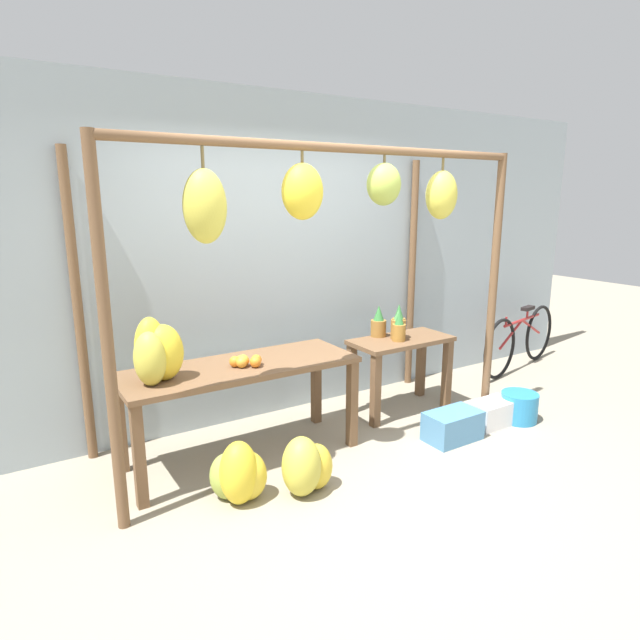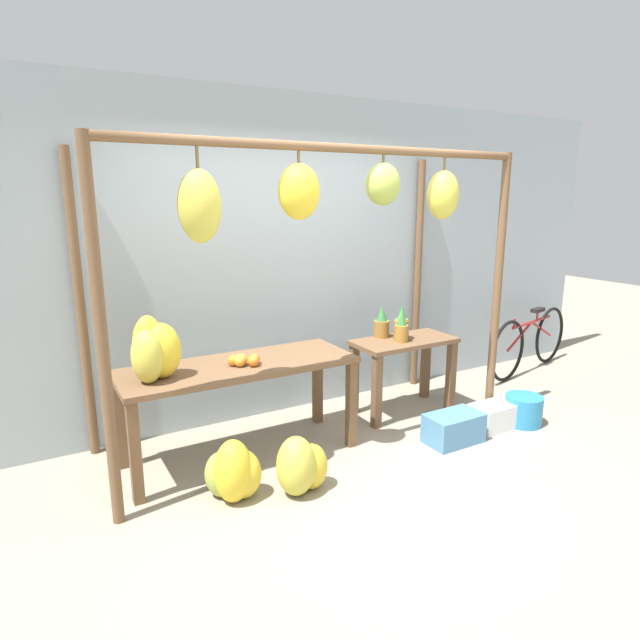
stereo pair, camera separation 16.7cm
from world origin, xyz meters
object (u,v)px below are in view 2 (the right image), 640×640
Objects in this scene: banana_pile_ground_left at (233,473)px; parked_bicycle at (530,341)px; banana_pile_on_table at (154,351)px; orange_pile at (244,360)px; blue_bucket at (523,410)px; fruit_crate_white at (453,428)px; banana_pile_ground_right at (301,466)px; pineapple_cluster at (396,326)px; fruit_crate_purple at (495,416)px.

banana_pile_ground_left is 3.94m from parked_bicycle.
orange_pile is at bearing -1.77° from banana_pile_on_table.
fruit_crate_white is at bearing 177.18° from blue_bucket.
parked_bicycle reaches higher than banana_pile_ground_right.
fruit_crate_white is (2.19, -0.58, -0.82)m from banana_pile_on_table.
fruit_crate_white is 1.44× the size of blue_bucket.
banana_pile_ground_left is 2.62m from blue_bucket.
pineapple_cluster is 1.10× the size of blue_bucket.
banana_pile_on_table is at bearing 140.27° from banana_pile_ground_right.
banana_pile_on_table is at bearing 125.38° from banana_pile_ground_left.
banana_pile_on_table reaches higher than parked_bicycle.
banana_pile_ground_left is at bearing 177.05° from fruit_crate_white.
parked_bicycle is 3.95× the size of fruit_crate_purple.
fruit_crate_purple is (2.69, -0.56, -0.83)m from banana_pile_on_table.
parked_bicycle is (2.03, 0.16, -0.46)m from pineapple_cluster.
banana_pile_ground_right is (0.14, -0.62, -0.59)m from orange_pile.
orange_pile is at bearing 165.53° from blue_bucket.
fruit_crate_white is 2.23m from parked_bicycle.
banana_pile_on_table is 3.13m from blue_bucket.
banana_pile_on_table reaches higher than orange_pile.
banana_pile_on_table is 1.25× the size of pineapple_cluster.
orange_pile is 0.51× the size of fruit_crate_white.
banana_pile_on_table is 4.25m from parked_bicycle.
banana_pile_ground_right is at bearing -177.80° from fruit_crate_white.
banana_pile_ground_left is 0.97× the size of banana_pile_ground_right.
pineapple_cluster is 1.15m from fruit_crate_purple.
orange_pile reaches higher than fruit_crate_white.
pineapple_cluster is (1.54, 0.20, 0.03)m from orange_pile.
banana_pile_ground_left is (0.35, -0.49, -0.75)m from banana_pile_on_table.
orange_pile is 3.62m from parked_bicycle.
orange_pile reaches higher than blue_bucket.
banana_pile_ground_right reaches higher than blue_bucket.
banana_pile_ground_right is at bearing -149.51° from pineapple_cluster.
pineapple_cluster reaches higher than fruit_crate_purple.
blue_bucket is (0.80, -0.81, -0.68)m from pineapple_cluster.
pineapple_cluster is 2.09m from parked_bicycle.
parked_bicycle is at bearing 4.68° from banana_pile_on_table.
parked_bicycle is at bearing 12.20° from banana_pile_ground_left.
orange_pile is 0.87m from banana_pile_ground_right.
banana_pile_on_table is 2.87m from fruit_crate_purple.
pineapple_cluster is 0.81× the size of banana_pile_ground_left.
banana_pile_ground_left is at bearing 160.48° from banana_pile_ground_right.
banana_pile_ground_left is at bearing -54.62° from banana_pile_on_table.
fruit_crate_white is 0.28× the size of parked_bicycle.
pineapple_cluster reaches higher than blue_bucket.
orange_pile is 0.53× the size of banana_pile_ground_right.
fruit_crate_purple is (-0.27, 0.07, -0.02)m from blue_bucket.
banana_pile_ground_left is 0.45m from banana_pile_ground_right.
parked_bicycle reaches higher than blue_bucket.
pineapple_cluster is 1.32m from blue_bucket.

